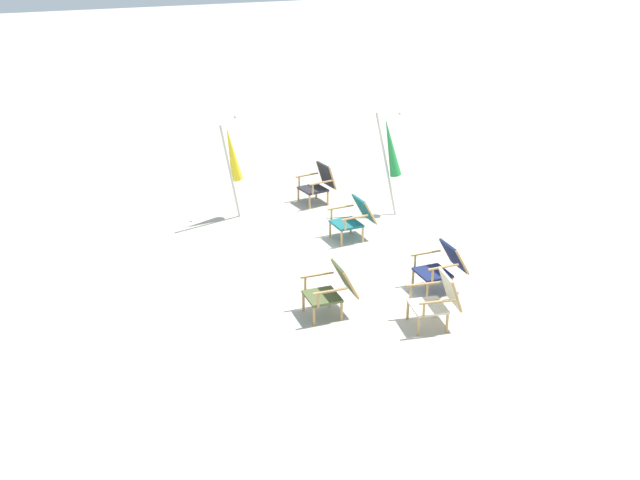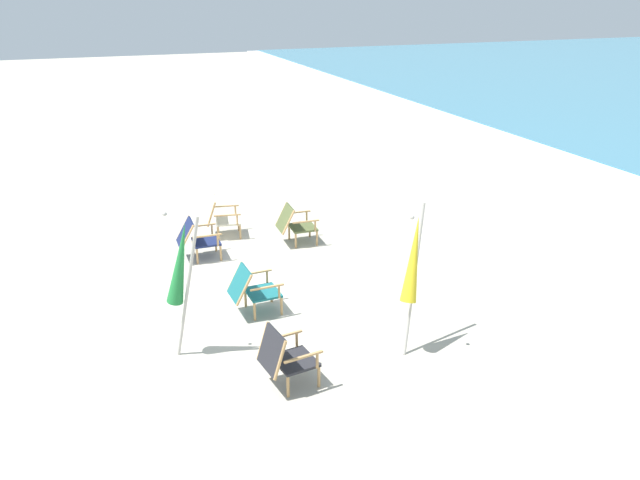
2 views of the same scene
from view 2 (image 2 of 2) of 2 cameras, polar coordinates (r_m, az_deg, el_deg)
The scene contains 8 objects.
ground_plane at distance 10.61m, azimuth -8.05°, elevation -4.37°, with size 80.00×80.00×0.00m, color #B7AF9E.
beach_chair_front_right at distance 11.68m, azimuth -11.22°, elevation 0.22°, with size 0.61×0.78×0.78m.
beach_chair_far_center at distance 12.67m, azimuth -9.09°, elevation 2.17°, with size 0.68×0.77×0.82m.
beach_chair_mid_center at distance 7.91m, azimuth -3.27°, elevation -10.55°, with size 0.66×0.74×0.82m.
beach_chair_front_left at distance 12.16m, azimuth -2.33°, elevation 1.55°, with size 0.62×0.76×0.79m.
beach_chair_back_right at distance 9.61m, azimuth -6.21°, elevation -4.42°, with size 0.62×0.78×0.79m.
umbrella_furled_green at distance 8.26m, azimuth -12.65°, elevation -2.24°, with size 0.43×0.53×2.09m.
umbrella_furled_yellow at distance 8.36m, azimuth 8.54°, elevation -1.84°, with size 0.60×0.58×2.04m.
Camera 2 is at (9.31, -1.96, 4.70)m, focal length 35.00 mm.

